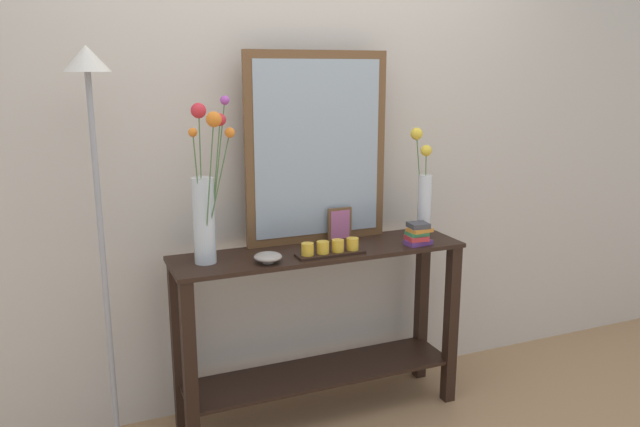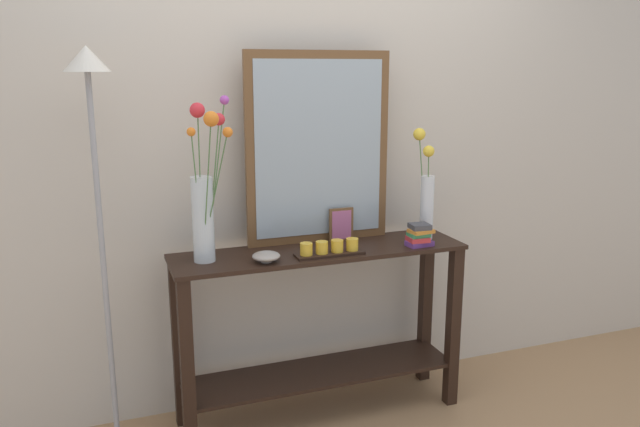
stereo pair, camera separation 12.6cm
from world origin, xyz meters
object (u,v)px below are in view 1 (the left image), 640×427
book_stack (418,234)px  floor_lamp (97,192)px  decorative_bowl (268,257)px  console_table (320,317)px  mirror_leaning (317,149)px  tall_vase_left (205,201)px  vase_right (424,193)px  candle_tray (330,249)px  picture_frame_small (340,224)px

book_stack → floor_lamp: floor_lamp is taller
decorative_bowl → floor_lamp: floor_lamp is taller
console_table → mirror_leaning: mirror_leaning is taller
decorative_bowl → book_stack: (0.75, -0.00, 0.03)m
mirror_leaning → tall_vase_left: bearing=-165.5°
vase_right → candle_tray: bearing=-169.9°
candle_tray → tall_vase_left: bearing=170.1°
tall_vase_left → picture_frame_small: tall_vase_left is taller
picture_frame_small → floor_lamp: 1.14m
console_table → vase_right: (0.55, -0.00, 0.56)m
tall_vase_left → decorative_bowl: bearing=-21.4°
mirror_leaning → book_stack: (0.42, -0.25, -0.40)m
mirror_leaning → floor_lamp: size_ratio=0.52×
vase_right → picture_frame_small: vase_right is taller
console_table → picture_frame_small: picture_frame_small is taller
vase_right → floor_lamp: size_ratio=0.31×
tall_vase_left → vase_right: tall_vase_left is taller
picture_frame_small → decorative_bowl: 0.48m
decorative_bowl → tall_vase_left: bearing=158.6°
decorative_bowl → floor_lamp: bearing=169.9°
tall_vase_left → candle_tray: 0.60m
mirror_leaning → tall_vase_left: size_ratio=1.27×
tall_vase_left → book_stack: tall_vase_left is taller
console_table → decorative_bowl: 0.47m
mirror_leaning → decorative_bowl: (-0.33, -0.24, -0.43)m
decorative_bowl → console_table: bearing=18.8°
decorative_bowl → candle_tray: bearing=0.2°
candle_tray → book_stack: bearing=-0.8°
book_stack → picture_frame_small: bearing=146.7°
console_table → tall_vase_left: tall_vase_left is taller
picture_frame_small → book_stack: bearing=-33.3°
candle_tray → console_table: bearing=96.2°
vase_right → candle_tray: (-0.54, -0.10, -0.20)m
vase_right → decorative_bowl: size_ratio=4.41×
console_table → picture_frame_small: size_ratio=8.41×
tall_vase_left → floor_lamp: bearing=176.8°
console_table → floor_lamp: floor_lamp is taller
tall_vase_left → vase_right: size_ratio=1.31×
decorative_bowl → floor_lamp: 0.75m
vase_right → decorative_bowl: vase_right is taller
console_table → candle_tray: size_ratio=4.35×
vase_right → picture_frame_small: (-0.40, 0.11, -0.15)m
console_table → tall_vase_left: (-0.53, -0.00, 0.61)m
tall_vase_left → decorative_bowl: (0.24, -0.09, -0.25)m
decorative_bowl → picture_frame_small: bearing=25.0°
tall_vase_left → book_stack: (0.99, -0.10, -0.22)m
mirror_leaning → candle_tray: mirror_leaning is taller
vase_right → picture_frame_small: bearing=165.4°
tall_vase_left → floor_lamp: (-0.43, 0.02, 0.07)m
decorative_bowl → book_stack: book_stack is taller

